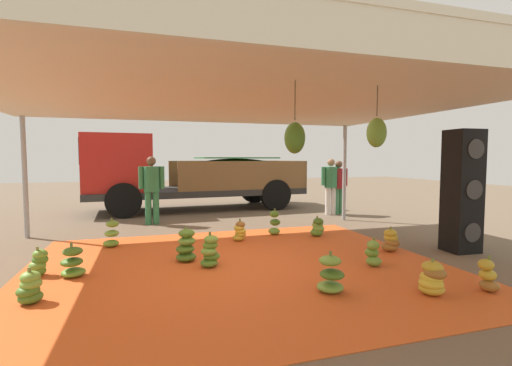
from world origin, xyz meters
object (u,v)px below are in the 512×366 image
(banana_bunch_9, at_px, (318,228))
(worker_1, at_px, (152,185))
(banana_bunch_1, at_px, (488,276))
(banana_bunch_8, at_px, (38,264))
(banana_bunch_11, at_px, (331,276))
(cargo_truck_main, at_px, (188,174))
(worker_0, at_px, (331,182))
(worker_2, at_px, (338,183))
(banana_bunch_10, at_px, (432,279))
(speaker_stack, at_px, (462,191))
(banana_bunch_6, at_px, (112,235))
(banana_bunch_0, at_px, (391,241))
(banana_bunch_12, at_px, (210,252))
(banana_bunch_7, at_px, (275,224))
(banana_bunch_4, at_px, (73,263))
(banana_bunch_2, at_px, (186,246))
(banana_bunch_5, at_px, (373,254))
(banana_bunch_3, at_px, (30,288))
(banana_bunch_13, at_px, (240,232))

(banana_bunch_9, bearing_deg, worker_1, 143.46)
(banana_bunch_1, height_order, banana_bunch_8, banana_bunch_1)
(banana_bunch_1, height_order, banana_bunch_11, banana_bunch_11)
(banana_bunch_1, distance_m, banana_bunch_8, 6.07)
(cargo_truck_main, bearing_deg, banana_bunch_11, -83.71)
(worker_0, relative_size, worker_2, 1.04)
(banana_bunch_10, distance_m, speaker_stack, 2.75)
(banana_bunch_6, height_order, banana_bunch_9, banana_bunch_6)
(banana_bunch_0, bearing_deg, banana_bunch_6, 159.17)
(banana_bunch_11, bearing_deg, banana_bunch_12, 129.97)
(banana_bunch_7, xyz_separation_m, speaker_stack, (2.75, -2.32, 0.85))
(banana_bunch_11, bearing_deg, banana_bunch_0, 36.19)
(banana_bunch_0, relative_size, banana_bunch_4, 0.91)
(banana_bunch_2, xyz_separation_m, banana_bunch_6, (-1.26, 1.40, -0.02))
(banana_bunch_6, bearing_deg, banana_bunch_5, -32.16)
(speaker_stack, bearing_deg, banana_bunch_0, 164.13)
(banana_bunch_5, bearing_deg, banana_bunch_4, 169.91)
(banana_bunch_6, relative_size, cargo_truck_main, 0.08)
(banana_bunch_5, distance_m, banana_bunch_12, 2.54)
(banana_bunch_3, distance_m, banana_bunch_5, 4.68)
(banana_bunch_4, height_order, speaker_stack, speaker_stack)
(banana_bunch_7, relative_size, worker_0, 0.34)
(cargo_truck_main, xyz_separation_m, worker_1, (-1.19, -2.41, -0.17))
(banana_bunch_0, xyz_separation_m, worker_1, (-4.08, 4.06, 0.81))
(banana_bunch_11, xyz_separation_m, banana_bunch_13, (-0.40, 3.06, -0.02))
(banana_bunch_2, relative_size, banana_bunch_8, 1.34)
(banana_bunch_11, distance_m, banana_bunch_12, 1.97)
(banana_bunch_3, distance_m, worker_0, 8.26)
(banana_bunch_6, height_order, banana_bunch_7, banana_bunch_7)
(banana_bunch_4, xyz_separation_m, speaker_stack, (6.46, -0.45, 0.89))
(banana_bunch_9, xyz_separation_m, banana_bunch_12, (-2.60, -1.52, 0.04))
(banana_bunch_3, distance_m, banana_bunch_9, 5.37)
(banana_bunch_0, xyz_separation_m, banana_bunch_5, (-0.85, -0.68, -0.00))
(banana_bunch_13, height_order, worker_0, worker_0)
(banana_bunch_3, bearing_deg, banana_bunch_1, -13.10)
(banana_bunch_11, relative_size, banana_bunch_12, 0.96)
(banana_bunch_5, bearing_deg, banana_bunch_6, 147.84)
(banana_bunch_8, bearing_deg, worker_2, 28.85)
(banana_bunch_6, distance_m, banana_bunch_9, 4.19)
(banana_bunch_11, relative_size, worker_1, 0.30)
(speaker_stack, bearing_deg, banana_bunch_2, 170.58)
(banana_bunch_1, distance_m, worker_2, 6.40)
(banana_bunch_2, xyz_separation_m, banana_bunch_4, (-1.62, -0.35, -0.04))
(banana_bunch_13, xyz_separation_m, speaker_stack, (3.64, -1.93, 0.90))
(banana_bunch_0, distance_m, banana_bunch_10, 2.09)
(banana_bunch_13, distance_m, cargo_truck_main, 5.02)
(banana_bunch_11, height_order, worker_2, worker_2)
(banana_bunch_3, bearing_deg, banana_bunch_10, -13.69)
(banana_bunch_8, xyz_separation_m, worker_0, (6.76, 3.86, 0.79))
(banana_bunch_3, height_order, worker_0, worker_0)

